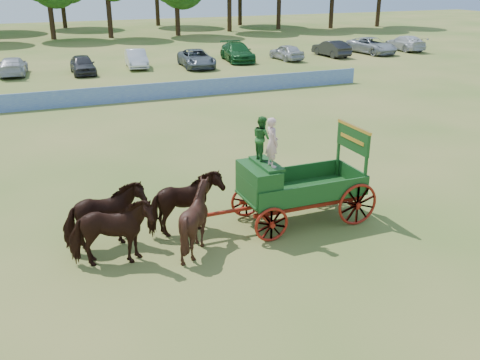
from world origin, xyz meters
The scene contains 8 objects.
ground centered at (0.00, 0.00, 0.00)m, with size 160.00×160.00×0.00m, color olive.
horse_lead_left centered at (-8.76, -1.67, 0.98)m, with size 1.05×2.31×1.95m, color black.
horse_lead_right centered at (-8.76, -0.57, 0.98)m, with size 1.05×2.31×1.95m, color black.
horse_wheel_left centered at (-6.36, -1.67, 0.98)m, with size 1.58×1.78×1.96m, color black.
horse_wheel_right centered at (-6.36, -0.57, 0.98)m, with size 1.05×2.31×1.95m, color black.
farm_dray centered at (-3.37, -1.11, 1.54)m, with size 6.00×2.00×3.64m.
sponsor_banner centered at (-1.00, 18.00, 0.53)m, with size 26.00×0.08×1.05m, color #2144B5.
parked_cars centered at (2.37, 30.06, 0.75)m, with size 54.87×7.41×1.61m.
Camera 1 is at (-10.44, -14.92, 7.53)m, focal length 40.00 mm.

